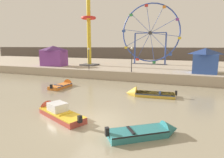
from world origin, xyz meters
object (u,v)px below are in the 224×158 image
object	(u,v)px
motorboat_teal_painted	(149,132)
carnival_booth_blue_tent	(205,60)
motorboat_mustard_yellow	(144,94)
motorboat_orange_hull	(64,85)
carnival_booth_purple_stall	(54,55)
promenade_lamp_far	(132,55)
promenade_lamp_near	(89,55)
drop_tower_yellow_tower	(89,31)
ferris_wheel_blue_frame	(150,34)
motorboat_faded_red	(55,111)

from	to	relation	value
motorboat_teal_painted	carnival_booth_blue_tent	world-z (taller)	carnival_booth_blue_tent
motorboat_mustard_yellow	motorboat_orange_hull	world-z (taller)	motorboat_mustard_yellow
motorboat_mustard_yellow	carnival_booth_purple_stall	size ratio (longest dim) A/B	1.03
motorboat_mustard_yellow	promenade_lamp_far	size ratio (longest dim) A/B	1.46
carnival_booth_blue_tent	promenade_lamp_near	distance (m)	16.34
carnival_booth_blue_tent	promenade_lamp_near	size ratio (longest dim) A/B	1.13
motorboat_mustard_yellow	motorboat_teal_painted	distance (m)	8.58
motorboat_orange_hull	drop_tower_yellow_tower	world-z (taller)	drop_tower_yellow_tower
ferris_wheel_blue_frame	drop_tower_yellow_tower	xyz separation A→B (m)	(-9.98, -6.23, 0.41)
motorboat_mustard_yellow	carnival_booth_blue_tent	bearing A→B (deg)	-128.23
motorboat_mustard_yellow	promenade_lamp_near	xyz separation A→B (m)	(-10.13, 7.47, 3.34)
motorboat_teal_painted	carnival_booth_blue_tent	size ratio (longest dim) A/B	1.05
ferris_wheel_blue_frame	motorboat_teal_painted	bearing A→B (deg)	-79.60
motorboat_orange_hull	promenade_lamp_far	size ratio (longest dim) A/B	1.18
motorboat_orange_hull	carnival_booth_purple_stall	size ratio (longest dim) A/B	0.83
carnival_booth_purple_stall	motorboat_faded_red	bearing A→B (deg)	-55.07
motorboat_faded_red	carnival_booth_blue_tent	xyz separation A→B (m)	(10.91, 17.24, 2.74)
motorboat_mustard_yellow	drop_tower_yellow_tower	distance (m)	19.83
motorboat_faded_red	promenade_lamp_far	world-z (taller)	promenade_lamp_far
promenade_lamp_far	carnival_booth_purple_stall	bearing A→B (deg)	169.48
promenade_lamp_near	promenade_lamp_far	bearing A→B (deg)	-2.69
motorboat_teal_painted	motorboat_faded_red	bearing A→B (deg)	137.15
ferris_wheel_blue_frame	promenade_lamp_far	world-z (taller)	ferris_wheel_blue_frame
ferris_wheel_blue_frame	drop_tower_yellow_tower	bearing A→B (deg)	-148.01
ferris_wheel_blue_frame	promenade_lamp_near	xyz separation A→B (m)	(-7.12, -11.82, -3.61)
motorboat_mustard_yellow	motorboat_teal_painted	bearing A→B (deg)	97.65
motorboat_teal_painted	carnival_booth_purple_stall	bearing A→B (deg)	101.91
motorboat_faded_red	promenade_lamp_near	xyz separation A→B (m)	(-5.27, 15.04, 3.24)
carnival_booth_blue_tent	motorboat_orange_hull	bearing A→B (deg)	-147.06
motorboat_orange_hull	motorboat_mustard_yellow	bearing A→B (deg)	-93.34
motorboat_mustard_yellow	motorboat_orange_hull	xyz separation A→B (m)	(-9.89, 0.67, 0.01)
carnival_booth_purple_stall	promenade_lamp_near	distance (m)	8.85
motorboat_faded_red	promenade_lamp_near	world-z (taller)	promenade_lamp_near
motorboat_teal_painted	carnival_booth_purple_stall	xyz separation A→B (m)	(-20.67, 18.33, 2.94)
motorboat_orange_hull	carnival_booth_purple_stall	world-z (taller)	carnival_booth_purple_stall
promenade_lamp_near	motorboat_faded_red	bearing A→B (deg)	-70.68
drop_tower_yellow_tower	carnival_booth_blue_tent	world-z (taller)	drop_tower_yellow_tower
motorboat_orange_hull	promenade_lamp_far	bearing A→B (deg)	-44.98
motorboat_teal_painted	promenade_lamp_far	world-z (taller)	promenade_lamp_far
carnival_booth_purple_stall	promenade_lamp_near	world-z (taller)	carnival_booth_purple_stall
motorboat_faded_red	motorboat_orange_hull	world-z (taller)	motorboat_faded_red
motorboat_mustard_yellow	promenade_lamp_near	world-z (taller)	promenade_lamp_near
motorboat_faded_red	carnival_booth_blue_tent	size ratio (longest dim) A/B	1.40
motorboat_mustard_yellow	ferris_wheel_blue_frame	bearing A→B (deg)	-87.35
motorboat_teal_painted	drop_tower_yellow_tower	xyz separation A→B (m)	(-15.05, 21.39, 7.31)
motorboat_mustard_yellow	motorboat_teal_painted	xyz separation A→B (m)	(2.06, -8.33, 0.04)
motorboat_teal_painted	promenade_lamp_far	bearing A→B (deg)	72.52
motorboat_faded_red	ferris_wheel_blue_frame	bearing A→B (deg)	-70.52
motorboat_mustard_yellow	promenade_lamp_far	distance (m)	8.57
motorboat_mustard_yellow	drop_tower_yellow_tower	world-z (taller)	drop_tower_yellow_tower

